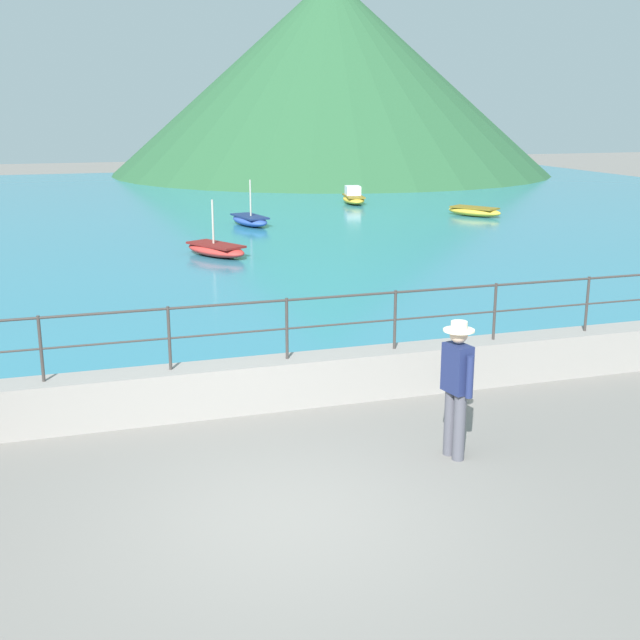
# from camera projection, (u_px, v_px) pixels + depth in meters

# --- Properties ---
(ground_plane) EXTENTS (120.00, 120.00, 0.00)m
(ground_plane) POSITION_uv_depth(u_px,v_px,m) (290.00, 514.00, 8.56)
(ground_plane) COLOR slate
(promenade_wall) EXTENTS (20.00, 0.56, 0.70)m
(promenade_wall) POSITION_uv_depth(u_px,v_px,m) (231.00, 387.00, 11.42)
(promenade_wall) COLOR gray
(promenade_wall) RESTS_ON ground
(railing) EXTENTS (18.44, 0.04, 0.90)m
(railing) POSITION_uv_depth(u_px,v_px,m) (229.00, 322.00, 11.18)
(railing) COLOR #383330
(railing) RESTS_ON promenade_wall
(lake_water) EXTENTS (64.00, 44.32, 0.06)m
(lake_water) POSITION_uv_depth(u_px,v_px,m) (123.00, 215.00, 32.40)
(lake_water) COLOR teal
(lake_water) RESTS_ON ground
(hill_main) EXTENTS (28.84, 28.84, 12.45)m
(hill_main) POSITION_uv_depth(u_px,v_px,m) (331.00, 76.00, 52.24)
(hill_main) COLOR #285633
(hill_main) RESTS_ON ground
(person_walking) EXTENTS (0.38, 0.56, 1.75)m
(person_walking) POSITION_uv_depth(u_px,v_px,m) (457.00, 383.00, 9.73)
(person_walking) COLOR #4C4C56
(person_walking) RESTS_ON ground
(boat_0) EXTENTS (1.35, 2.44, 1.66)m
(boat_0) POSITION_uv_depth(u_px,v_px,m) (250.00, 220.00, 29.17)
(boat_0) COLOR #2D4C9E
(boat_0) RESTS_ON lake_water
(boat_2) EXTENTS (1.98, 2.43, 0.36)m
(boat_2) POSITION_uv_depth(u_px,v_px,m) (474.00, 211.00, 31.72)
(boat_2) COLOR gold
(boat_2) RESTS_ON lake_water
(boat_3) EXTENTS (1.29, 2.42, 0.76)m
(boat_3) POSITION_uv_depth(u_px,v_px,m) (353.00, 197.00, 35.89)
(boat_3) COLOR gold
(boat_3) RESTS_ON lake_water
(boat_6) EXTENTS (1.90, 2.45, 1.62)m
(boat_6) POSITION_uv_depth(u_px,v_px,m) (216.00, 249.00, 23.13)
(boat_6) COLOR red
(boat_6) RESTS_ON lake_water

